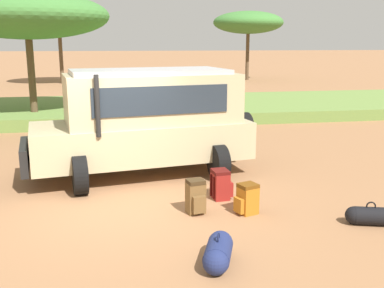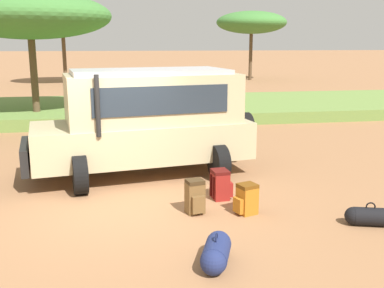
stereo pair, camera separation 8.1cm
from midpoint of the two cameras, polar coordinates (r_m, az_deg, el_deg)
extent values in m
plane|color=#936642|center=(8.65, -9.26, -7.89)|extent=(320.00, 320.00, 0.00)
cube|color=olive|center=(19.64, -10.06, 4.37)|extent=(120.00, 7.00, 0.44)
cube|color=tan|center=(10.45, -6.58, 0.48)|extent=(5.13, 2.61, 0.84)
cube|color=tan|center=(10.34, -5.35, 5.84)|extent=(4.05, 2.34, 1.10)
cube|color=#232D38|center=(10.10, -13.81, 5.08)|extent=(0.29, 1.55, 0.77)
cube|color=#232D38|center=(9.47, -4.06, 5.53)|extent=(2.91, 0.48, 0.60)
cube|color=#232D38|center=(11.21, -6.46, 6.61)|extent=(2.91, 0.48, 0.60)
cube|color=#B7B7B7|center=(10.27, -5.70, 9.15)|extent=(3.65, 2.20, 0.10)
cube|color=black|center=(10.27, -20.69, -1.47)|extent=(0.40, 1.62, 0.56)
cylinder|color=black|center=(9.16, -12.17, 4.71)|extent=(0.10, 0.10, 1.25)
cylinder|color=black|center=(9.41, -14.29, -3.86)|extent=(0.40, 0.83, 0.80)
cylinder|color=black|center=(11.28, -15.16, -1.16)|extent=(0.40, 0.83, 0.80)
cylinder|color=black|center=(10.08, 3.16, -2.36)|extent=(0.40, 0.83, 0.80)
cylinder|color=black|center=(11.85, -0.36, -0.04)|extent=(0.40, 0.83, 0.80)
cylinder|color=black|center=(11.24, 6.40, 2.15)|extent=(0.33, 0.76, 0.74)
cube|color=#B26619|center=(8.22, 6.80, -7.11)|extent=(0.38, 0.39, 0.49)
cube|color=#B26619|center=(8.14, 5.69, -7.75)|extent=(0.15, 0.24, 0.27)
cube|color=#62380E|center=(8.13, 6.85, -5.28)|extent=(0.39, 0.38, 0.07)
cylinder|color=#62380E|center=(8.27, 8.04, -7.03)|extent=(0.04, 0.04, 0.42)
cylinder|color=#62380E|center=(8.37, 7.47, -6.76)|extent=(0.04, 0.04, 0.42)
cube|color=brown|center=(8.17, 0.17, -6.88)|extent=(0.36, 0.31, 0.56)
cube|color=brown|center=(8.05, 0.62, -7.72)|extent=(0.25, 0.13, 0.31)
cube|color=#3A2A16|center=(8.07, 0.17, -4.79)|extent=(0.35, 0.32, 0.07)
cylinder|color=#3A2A16|center=(8.32, 0.23, -6.51)|extent=(0.04, 0.04, 0.48)
cylinder|color=#3A2A16|center=(8.27, -0.68, -6.63)|extent=(0.04, 0.04, 0.48)
cube|color=maroon|center=(8.93, 3.34, -5.32)|extent=(0.32, 0.42, 0.52)
cube|color=maroon|center=(9.00, 4.46, -5.61)|extent=(0.10, 0.30, 0.29)
cube|color=#4D100E|center=(8.84, 3.36, -3.53)|extent=(0.34, 0.40, 0.07)
cylinder|color=#4D100E|center=(8.96, 2.15, -5.24)|extent=(0.04, 0.04, 0.44)
cylinder|color=#4D100E|center=(8.80, 2.49, -5.58)|extent=(0.04, 0.04, 0.44)
cylinder|color=black|center=(8.26, 21.42, -8.51)|extent=(0.59, 0.45, 0.31)
sphere|color=black|center=(8.20, 19.62, -8.53)|extent=(0.30, 0.30, 0.30)
torus|color=black|center=(8.20, 21.52, -7.36)|extent=(0.16, 0.07, 0.16)
cylinder|color=navy|center=(6.43, 2.98, -13.55)|extent=(0.55, 0.68, 0.37)
sphere|color=navy|center=(6.17, 2.65, -14.74)|extent=(0.36, 0.36, 0.36)
sphere|color=navy|center=(6.69, 3.29, -12.44)|extent=(0.36, 0.36, 0.36)
torus|color=#121834|center=(6.34, 3.01, -11.90)|extent=(0.08, 0.16, 0.16)
cylinder|color=brown|center=(35.48, -16.37, 10.69)|extent=(0.28, 0.28, 4.08)
ellipsoid|color=#3D7533|center=(35.51, -16.65, 14.94)|extent=(6.11, 6.32, 1.41)
cylinder|color=brown|center=(18.11, -19.78, 7.60)|extent=(0.27, 0.27, 3.26)
ellipsoid|color=#3D7533|center=(18.08, -20.35, 15.04)|extent=(5.96, 5.15, 1.71)
cylinder|color=brown|center=(37.64, 6.98, 11.00)|extent=(0.28, 0.28, 3.83)
ellipsoid|color=#3D7533|center=(37.65, 7.10, 15.07)|extent=(5.69, 5.07, 1.80)
camera|label=1|loc=(0.04, -90.25, -0.06)|focal=42.00mm
camera|label=2|loc=(0.04, 89.75, 0.06)|focal=42.00mm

